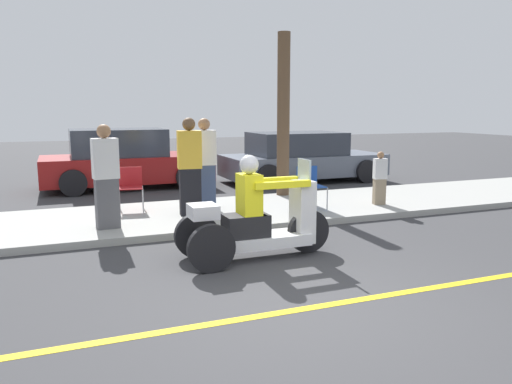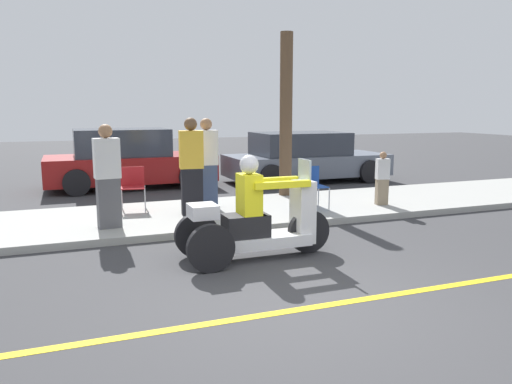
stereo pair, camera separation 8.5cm
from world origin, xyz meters
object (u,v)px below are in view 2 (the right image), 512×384
object	(u,v)px
parked_car_lot_right	(128,160)
spectator_mid_group	(191,169)
spectator_end_of_line	(382,179)
tree_trunk	(286,115)
motorcycle_trike	(256,222)
spectator_far_back	(108,178)
folding_chair_curbside	(312,183)
spectator_near_curb	(207,165)
parked_car_lot_center	(305,158)
folding_chair_set_back	(133,184)

from	to	relation	value
parked_car_lot_right	spectator_mid_group	bearing A→B (deg)	-82.38
spectator_end_of_line	tree_trunk	world-z (taller)	tree_trunk
spectator_mid_group	motorcycle_trike	bearing A→B (deg)	-84.09
spectator_far_back	motorcycle_trike	bearing A→B (deg)	-49.75
spectator_end_of_line	tree_trunk	bearing A→B (deg)	127.28
motorcycle_trike	folding_chair_curbside	size ratio (longest dim) A/B	2.66
motorcycle_trike	spectator_near_curb	size ratio (longest dim) A/B	1.25
motorcycle_trike	spectator_far_back	world-z (taller)	spectator_far_back
motorcycle_trike	spectator_far_back	xyz separation A→B (m)	(-1.78, 2.10, 0.42)
folding_chair_curbside	motorcycle_trike	bearing A→B (deg)	-131.32
spectator_mid_group	folding_chair_curbside	distance (m)	2.35
spectator_near_curb	parked_car_lot_center	xyz separation A→B (m)	(3.76, 3.29, -0.30)
motorcycle_trike	spectator_end_of_line	size ratio (longest dim) A/B	2.02
spectator_near_curb	parked_car_lot_center	distance (m)	5.00
tree_trunk	motorcycle_trike	bearing A→B (deg)	-119.33
motorcycle_trike	spectator_mid_group	world-z (taller)	spectator_mid_group
motorcycle_trike	folding_chair_set_back	distance (m)	3.66
spectator_near_curb	spectator_far_back	distance (m)	2.20
spectator_near_curb	folding_chair_curbside	bearing A→B (deg)	-23.45
spectator_far_back	parked_car_lot_right	world-z (taller)	spectator_far_back
motorcycle_trike	spectator_mid_group	xyz separation A→B (m)	(-0.27, 2.59, 0.46)
motorcycle_trike	spectator_far_back	distance (m)	2.78
parked_car_lot_right	parked_car_lot_center	distance (m)	4.85
parked_car_lot_center	spectator_far_back	bearing A→B (deg)	-142.85
spectator_mid_group	parked_car_lot_right	size ratio (longest dim) A/B	0.42
spectator_far_back	folding_chair_set_back	distance (m)	1.49
folding_chair_curbside	spectator_end_of_line	bearing A→B (deg)	-5.53
motorcycle_trike	spectator_end_of_line	bearing A→B (deg)	31.38
spectator_mid_group	folding_chair_set_back	size ratio (longest dim) A/B	2.16
spectator_end_of_line	spectator_far_back	size ratio (longest dim) A/B	0.64
parked_car_lot_right	spectator_far_back	bearing A→B (deg)	-100.23
folding_chair_curbside	spectator_mid_group	bearing A→B (deg)	173.33
folding_chair_set_back	spectator_mid_group	bearing A→B (deg)	-41.93
spectator_near_curb	tree_trunk	world-z (taller)	tree_trunk
spectator_mid_group	folding_chair_curbside	xyz separation A→B (m)	(2.31, -0.27, -0.35)
motorcycle_trike	spectator_near_curb	bearing A→B (deg)	86.95
folding_chair_set_back	tree_trunk	size ratio (longest dim) A/B	0.23
spectator_mid_group	parked_car_lot_center	world-z (taller)	spectator_mid_group
spectator_near_curb	parked_car_lot_right	bearing A→B (deg)	104.66
parked_car_lot_center	tree_trunk	xyz separation A→B (m)	(-1.71, -2.48, 1.24)
spectator_near_curb	folding_chair_set_back	xyz separation A→B (m)	(-1.39, 0.31, -0.34)
motorcycle_trike	folding_chair_set_back	size ratio (longest dim) A/B	2.66
folding_chair_curbside	tree_trunk	bearing A→B (deg)	83.82
motorcycle_trike	parked_car_lot_right	xyz separation A→B (m)	(-0.87, 7.11, 0.21)
spectator_end_of_line	folding_chair_set_back	size ratio (longest dim) A/B	1.31
spectator_end_of_line	spectator_mid_group	world-z (taller)	spectator_mid_group
folding_chair_set_back	tree_trunk	distance (m)	3.70
spectator_near_curb	folding_chair_set_back	size ratio (longest dim) A/B	2.13
folding_chair_set_back	parked_car_lot_right	distance (m)	3.68
spectator_mid_group	spectator_far_back	size ratio (longest dim) A/B	1.05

